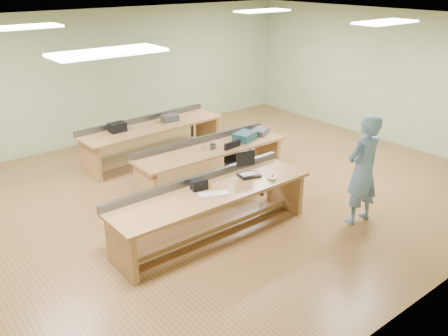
{
  "coord_description": "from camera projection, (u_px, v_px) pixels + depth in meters",
  "views": [
    {
      "loc": [
        -4.7,
        -6.24,
        3.78
      ],
      "look_at": [
        -0.22,
        -0.6,
        0.75
      ],
      "focal_mm": 38.0,
      "sensor_mm": 36.0,
      "label": 1
    }
  ],
  "objects": [
    {
      "name": "laptop_screen",
      "position": [
        246.0,
        158.0,
        7.53
      ],
      "size": [
        0.32,
        0.1,
        0.25
      ],
      "primitive_type": "cube",
      "rotation": [
        0.0,
        0.0,
        -0.26
      ],
      "color": "black",
      "rests_on": "laptop_base"
    },
    {
      "name": "keyboard",
      "position": [
        214.0,
        194.0,
        6.89
      ],
      "size": [
        0.46,
        0.31,
        0.03
      ],
      "primitive_type": "cube",
      "rotation": [
        0.0,
        0.0,
        -0.43
      ],
      "color": "white",
      "rests_on": "workbench_front"
    },
    {
      "name": "parts_bin_grey",
      "position": [
        260.0,
        131.0,
        9.42
      ],
      "size": [
        0.47,
        0.4,
        0.11
      ],
      "primitive_type": "cube",
      "rotation": [
        0.0,
        0.0,
        0.43
      ],
      "color": "#363638",
      "rests_on": "workbench_mid"
    },
    {
      "name": "task_chair",
      "position": [
        238.0,
        172.0,
        8.77
      ],
      "size": [
        0.53,
        0.53,
        0.88
      ],
      "rotation": [
        0.0,
        0.0,
        0.12
      ],
      "color": "black",
      "rests_on": "floor"
    },
    {
      "name": "tray_back",
      "position": [
        170.0,
        118.0,
        10.22
      ],
      "size": [
        0.35,
        0.26,
        0.13
      ],
      "primitive_type": "cube",
      "rotation": [
        0.0,
        0.0,
        -0.05
      ],
      "color": "#363638",
      "rests_on": "workbench_back"
    },
    {
      "name": "parts_bin_teal",
      "position": [
        245.0,
        136.0,
        9.08
      ],
      "size": [
        0.51,
        0.44,
        0.15
      ],
      "primitive_type": "cube",
      "rotation": [
        0.0,
        0.0,
        0.31
      ],
      "color": "#143C42",
      "rests_on": "workbench_mid"
    },
    {
      "name": "drinks_can",
      "position": [
        203.0,
        147.0,
        8.58
      ],
      "size": [
        0.07,
        0.07,
        0.11
      ],
      "primitive_type": "cylinder",
      "rotation": [
        0.0,
        0.0,
        -0.21
      ],
      "color": "silver",
      "rests_on": "workbench_mid"
    },
    {
      "name": "wall_right",
      "position": [
        384.0,
        76.0,
        10.95
      ],
      "size": [
        0.04,
        8.0,
        3.0
      ],
      "primitive_type": "cube",
      "color": "#A4BA8D",
      "rests_on": "floor"
    },
    {
      "name": "floor",
      "position": [
        213.0,
        193.0,
        8.66
      ],
      "size": [
        10.0,
        10.0,
        0.0
      ],
      "primitive_type": "plane",
      "color": "brown",
      "rests_on": "ground"
    },
    {
      "name": "laptop_base",
      "position": [
        249.0,
        175.0,
        7.51
      ],
      "size": [
        0.38,
        0.34,
        0.04
      ],
      "primitive_type": "cube",
      "rotation": [
        0.0,
        0.0,
        -0.26
      ],
      "color": "black",
      "rests_on": "workbench_front"
    },
    {
      "name": "workbench_back",
      "position": [
        152.0,
        133.0,
        10.05
      ],
      "size": [
        3.2,
        1.03,
        0.86
      ],
      "rotation": [
        0.0,
        0.0,
        0.06
      ],
      "color": "#A56E45",
      "rests_on": "floor"
    },
    {
      "name": "trackball_mouse",
      "position": [
        272.0,
        177.0,
        7.39
      ],
      "size": [
        0.19,
        0.21,
        0.07
      ],
      "primitive_type": "ellipsoid",
      "rotation": [
        0.0,
        0.0,
        -0.42
      ],
      "color": "white",
      "rests_on": "workbench_front"
    },
    {
      "name": "workbench_front",
      "position": [
        211.0,
        201.0,
        7.12
      ],
      "size": [
        3.27,
        0.88,
        0.86
      ],
      "rotation": [
        0.0,
        0.0,
        0.0
      ],
      "color": "#A56E45",
      "rests_on": "floor"
    },
    {
      "name": "workbench_mid",
      "position": [
        210.0,
        157.0,
        8.82
      ],
      "size": [
        3.01,
        0.84,
        0.86
      ],
      "rotation": [
        0.0,
        0.0,
        -0.01
      ],
      "color": "#A56E45",
      "rests_on": "floor"
    },
    {
      "name": "storage_box_back",
      "position": [
        117.0,
        127.0,
        9.54
      ],
      "size": [
        0.33,
        0.24,
        0.19
      ],
      "primitive_type": "cube",
      "rotation": [
        0.0,
        0.0,
        0.03
      ],
      "color": "black",
      "rests_on": "workbench_back"
    },
    {
      "name": "camera_bag",
      "position": [
        199.0,
        184.0,
        7.04
      ],
      "size": [
        0.26,
        0.2,
        0.16
      ],
      "primitive_type": "cube",
      "rotation": [
        0.0,
        0.0,
        -0.2
      ],
      "color": "black",
      "rests_on": "workbench_front"
    },
    {
      "name": "ceiling",
      "position": [
        211.0,
        23.0,
        7.5
      ],
      "size": [
        10.0,
        10.0,
        0.0
      ],
      "primitive_type": "plane",
      "color": "silver",
      "rests_on": "wall_back"
    },
    {
      "name": "wall_back",
      "position": [
        108.0,
        76.0,
        10.97
      ],
      "size": [
        10.0,
        0.04,
        3.0
      ],
      "primitive_type": "cube",
      "color": "#A4BA8D",
      "rests_on": "floor"
    },
    {
      "name": "mug",
      "position": [
        213.0,
        146.0,
        8.65
      ],
      "size": [
        0.15,
        0.15,
        0.09
      ],
      "primitive_type": "imported",
      "rotation": [
        0.0,
        0.0,
        0.39
      ],
      "color": "#363638",
      "rests_on": "workbench_mid"
    },
    {
      "name": "fluor_panels",
      "position": [
        211.0,
        25.0,
        7.51
      ],
      "size": [
        6.2,
        3.5,
        0.03
      ],
      "color": "white",
      "rests_on": "ceiling"
    },
    {
      "name": "person",
      "position": [
        363.0,
        170.0,
        7.38
      ],
      "size": [
        0.68,
        0.47,
        1.79
      ],
      "primitive_type": "imported",
      "rotation": [
        0.0,
        0.0,
        3.07
      ],
      "color": "#6789A9",
      "rests_on": "floor"
    },
    {
      "name": "wall_front",
      "position": [
        432.0,
        194.0,
        5.19
      ],
      "size": [
        10.0,
        0.04,
        3.0
      ],
      "primitive_type": "cube",
      "color": "#A4BA8D",
      "rests_on": "floor"
    }
  ]
}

